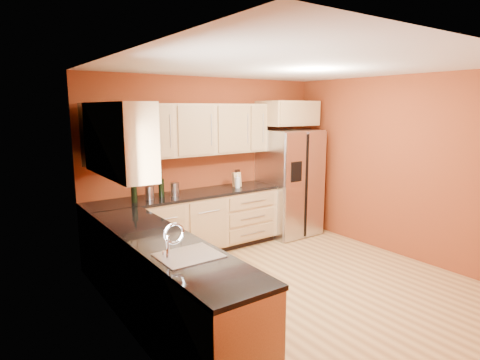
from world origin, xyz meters
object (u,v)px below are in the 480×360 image
(refrigerator, at_px, (289,182))
(canister_left, at_px, (150,193))
(soap_dispenser, at_px, (238,181))
(wine_bottle_a, at_px, (161,185))
(knife_block, at_px, (237,180))

(refrigerator, distance_m, canister_left, 2.49)
(refrigerator, distance_m, soap_dispenser, 1.07)
(wine_bottle_a, xyz_separation_m, knife_block, (1.26, -0.01, -0.06))
(wine_bottle_a, xyz_separation_m, soap_dispenser, (1.22, -0.10, -0.07))
(canister_left, bearing_deg, knife_block, 1.95)
(refrigerator, xyz_separation_m, soap_dispenser, (-1.06, -0.00, 0.14))
(canister_left, distance_m, knife_block, 1.46)
(wine_bottle_a, distance_m, knife_block, 1.27)
(knife_block, bearing_deg, canister_left, -163.47)
(refrigerator, bearing_deg, wine_bottle_a, 177.62)
(refrigerator, relative_size, canister_left, 9.74)
(refrigerator, bearing_deg, knife_block, 175.06)
(canister_left, relative_size, soap_dispenser, 0.87)
(wine_bottle_a, bearing_deg, knife_block, -0.31)
(canister_left, relative_size, wine_bottle_a, 0.52)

